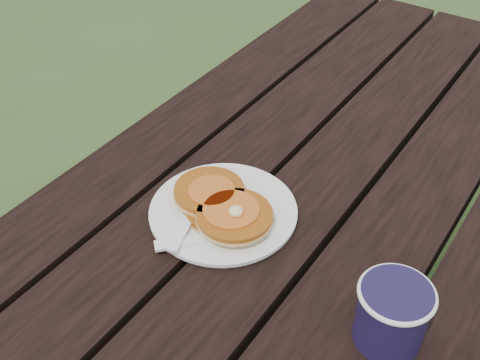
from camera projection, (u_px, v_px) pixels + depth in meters
The scene contains 5 objects.
plate at pixel (223, 212), 0.95m from camera, with size 0.23×0.23×0.01m, color white.
pancake_stack at pixel (222, 206), 0.93m from camera, with size 0.18×0.14×0.04m.
knife at pixel (215, 237), 0.90m from camera, with size 0.02×0.18×0.01m, color white.
fork at pixel (185, 226), 0.91m from camera, with size 0.03×0.16×0.01m, color white, non-canonical shape.
coffee_cup at pixel (393, 312), 0.74m from camera, with size 0.10×0.10×0.09m.
Camera 1 is at (0.33, -0.59, 1.40)m, focal length 45.00 mm.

